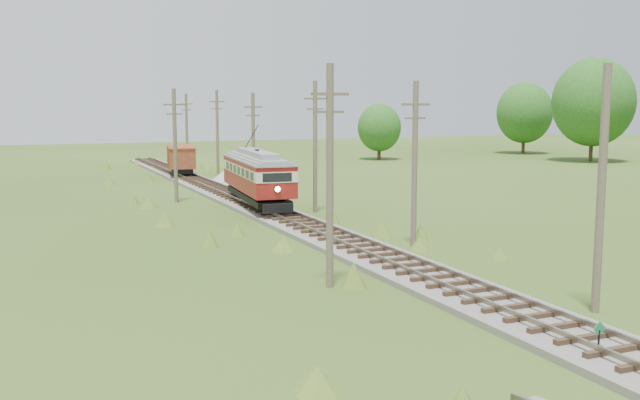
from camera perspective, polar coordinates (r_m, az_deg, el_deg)
name	(u,v)px	position (r m, az deg, el deg)	size (l,w,h in m)	color
railbed_main	(257,207)	(50.88, -5.03, -0.53)	(3.60, 96.00, 0.57)	#605B54
switch_marker	(599,336)	(22.87, 21.42, -10.07)	(0.45, 0.06, 1.08)	black
streetcar	(257,174)	(50.58, -5.05, 2.12)	(3.96, 12.06, 5.46)	black
gondola	(181,158)	(74.53, -11.06, 3.32)	(3.87, 8.25, 2.63)	black
gravel_pile	(228,177)	(67.91, -7.37, 1.85)	(3.74, 3.96, 1.36)	gray
utility_pole_r_1	(601,190)	(26.83, 21.58, 0.72)	(0.30, 0.30, 8.80)	brown
utility_pole_r_2	(415,162)	(37.23, 7.58, 3.00)	(1.60, 0.30, 8.60)	brown
utility_pole_r_3	(315,146)	(48.77, -0.39, 4.38)	(1.60, 0.30, 9.00)	brown
utility_pole_r_4	(253,141)	(60.89, -5.35, 4.70)	(1.60, 0.30, 8.40)	brown
utility_pole_r_5	(217,133)	(73.44, -8.21, 5.35)	(1.60, 0.30, 8.90)	brown
utility_pole_r_6	(187,130)	(86.01, -10.62, 5.55)	(1.60, 0.30, 8.70)	brown
utility_pole_l_a	(330,174)	(28.45, 0.79, 2.07)	(1.60, 0.30, 9.00)	brown
utility_pole_l_b	(175,144)	(55.09, -11.52, 4.39)	(1.60, 0.30, 8.60)	brown
tree_right_4	(593,102)	(100.15, 21.02, 7.32)	(10.50, 10.50, 13.53)	#38281C
tree_right_5	(524,113)	(113.44, 16.04, 6.72)	(8.40, 8.40, 10.82)	#38281C
tree_mid_b	(379,128)	(97.33, 4.77, 5.79)	(5.88, 5.88, 7.57)	#38281C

